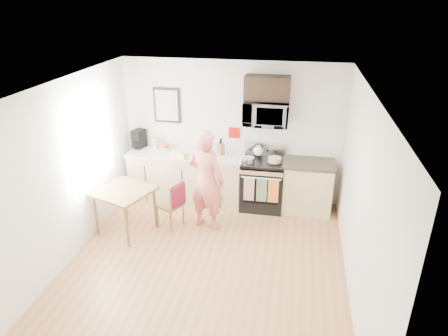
% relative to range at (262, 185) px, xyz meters
% --- Properties ---
extents(floor, '(4.60, 4.60, 0.00)m').
position_rel_range_xyz_m(floor, '(-0.63, -1.98, -0.44)').
color(floor, '#9C633C').
rests_on(floor, ground).
extents(back_wall, '(4.00, 0.04, 2.60)m').
position_rel_range_xyz_m(back_wall, '(-0.63, 0.32, 0.86)').
color(back_wall, silver).
rests_on(back_wall, floor).
extents(front_wall, '(4.00, 0.04, 2.60)m').
position_rel_range_xyz_m(front_wall, '(-0.63, -4.28, 0.86)').
color(front_wall, silver).
rests_on(front_wall, floor).
extents(left_wall, '(0.04, 4.60, 2.60)m').
position_rel_range_xyz_m(left_wall, '(-2.63, -1.98, 0.86)').
color(left_wall, silver).
rests_on(left_wall, floor).
extents(right_wall, '(0.04, 4.60, 2.60)m').
position_rel_range_xyz_m(right_wall, '(1.37, -1.98, 0.86)').
color(right_wall, silver).
rests_on(right_wall, floor).
extents(ceiling, '(4.00, 4.60, 0.04)m').
position_rel_range_xyz_m(ceiling, '(-0.63, -1.98, 2.16)').
color(ceiling, silver).
rests_on(ceiling, back_wall).
extents(window, '(0.06, 1.40, 1.50)m').
position_rel_range_xyz_m(window, '(-2.59, -1.18, 1.11)').
color(window, silver).
rests_on(window, left_wall).
extents(cabinet_left, '(2.10, 0.60, 0.90)m').
position_rel_range_xyz_m(cabinet_left, '(-1.43, 0.02, 0.01)').
color(cabinet_left, '#D3B687').
rests_on(cabinet_left, floor).
extents(countertop_left, '(2.14, 0.64, 0.04)m').
position_rel_range_xyz_m(countertop_left, '(-1.43, 0.02, 0.48)').
color(countertop_left, silver).
rests_on(countertop_left, cabinet_left).
extents(cabinet_right, '(0.84, 0.60, 0.90)m').
position_rel_range_xyz_m(cabinet_right, '(0.80, 0.02, 0.01)').
color(cabinet_right, '#D3B687').
rests_on(cabinet_right, floor).
extents(countertop_right, '(0.88, 0.64, 0.04)m').
position_rel_range_xyz_m(countertop_right, '(0.80, 0.02, 0.48)').
color(countertop_right, black).
rests_on(countertop_right, cabinet_right).
extents(range, '(0.76, 0.70, 1.16)m').
position_rel_range_xyz_m(range, '(0.00, 0.00, 0.00)').
color(range, black).
rests_on(range, floor).
extents(microwave, '(0.76, 0.51, 0.42)m').
position_rel_range_xyz_m(microwave, '(-0.00, 0.10, 1.32)').
color(microwave, silver).
rests_on(microwave, back_wall).
extents(upper_cabinet, '(0.76, 0.35, 0.40)m').
position_rel_range_xyz_m(upper_cabinet, '(-0.00, 0.15, 1.74)').
color(upper_cabinet, black).
rests_on(upper_cabinet, back_wall).
extents(wall_art, '(0.50, 0.04, 0.65)m').
position_rel_range_xyz_m(wall_art, '(-1.83, 0.30, 1.31)').
color(wall_art, black).
rests_on(wall_art, back_wall).
extents(wall_trivet, '(0.20, 0.02, 0.20)m').
position_rel_range_xyz_m(wall_trivet, '(-0.58, 0.31, 0.86)').
color(wall_trivet, '#A6130E').
rests_on(wall_trivet, back_wall).
extents(person, '(0.71, 0.56, 1.72)m').
position_rel_range_xyz_m(person, '(-0.85, -0.85, 0.42)').
color(person, '#BA3C33').
rests_on(person, floor).
extents(dining_table, '(0.90, 0.90, 0.76)m').
position_rel_range_xyz_m(dining_table, '(-2.11, -1.24, 0.23)').
color(dining_table, brown).
rests_on(dining_table, floor).
extents(chair, '(0.50, 0.47, 0.85)m').
position_rel_range_xyz_m(chair, '(-1.33, -1.02, 0.11)').
color(chair, brown).
rests_on(chair, floor).
extents(knife_block, '(0.15, 0.16, 0.21)m').
position_rel_range_xyz_m(knife_block, '(-0.79, 0.12, 0.61)').
color(knife_block, brown).
rests_on(knife_block, countertop_left).
extents(utensil_crock, '(0.12, 0.12, 0.36)m').
position_rel_range_xyz_m(utensil_crock, '(-1.19, 0.20, 0.65)').
color(utensil_crock, '#A6130E').
rests_on(utensil_crock, countertop_left).
extents(fruit_bowl, '(0.26, 0.26, 0.11)m').
position_rel_range_xyz_m(fruit_bowl, '(-1.86, 0.18, 0.55)').
color(fruit_bowl, white).
rests_on(fruit_bowl, countertop_left).
extents(milk_carton, '(0.10, 0.10, 0.22)m').
position_rel_range_xyz_m(milk_carton, '(-2.06, 0.16, 0.61)').
color(milk_carton, tan).
rests_on(milk_carton, countertop_left).
extents(coffee_maker, '(0.26, 0.32, 0.35)m').
position_rel_range_xyz_m(coffee_maker, '(-2.38, 0.16, 0.67)').
color(coffee_maker, black).
rests_on(coffee_maker, countertop_left).
extents(bread_bag, '(0.33, 0.23, 0.11)m').
position_rel_range_xyz_m(bread_bag, '(-1.49, -0.17, 0.56)').
color(bread_bag, tan).
rests_on(bread_bag, countertop_left).
extents(cake, '(0.28, 0.28, 0.09)m').
position_rel_range_xyz_m(cake, '(0.20, -0.05, 0.53)').
color(cake, black).
rests_on(cake, range).
extents(kettle, '(0.19, 0.19, 0.24)m').
position_rel_range_xyz_m(kettle, '(-0.11, 0.20, 0.59)').
color(kettle, white).
rests_on(kettle, range).
extents(pot, '(0.19, 0.32, 0.09)m').
position_rel_range_xyz_m(pot, '(-0.24, -0.14, 0.54)').
color(pot, silver).
rests_on(pot, range).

